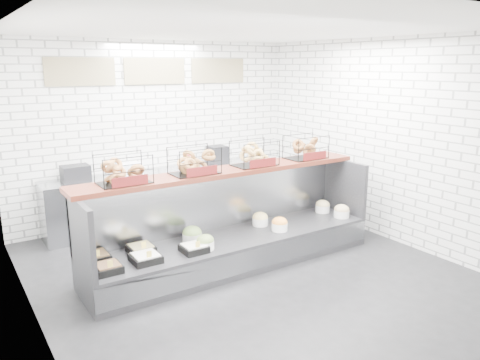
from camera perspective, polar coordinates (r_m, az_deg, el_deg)
ground at (r=6.15m, az=0.90°, el=-11.12°), size 5.50×5.50×0.00m
room_shell at (r=6.11m, az=-2.22°, el=8.78°), size 5.02×5.51×3.01m
display_case at (r=6.29m, az=-0.97°, el=-7.35°), size 4.00×0.90×1.20m
bagel_shelf at (r=6.14m, az=-1.76°, el=2.38°), size 4.10×0.50×0.40m
prep_counter at (r=8.00m, az=-8.95°, el=-1.77°), size 4.00×0.60×1.20m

